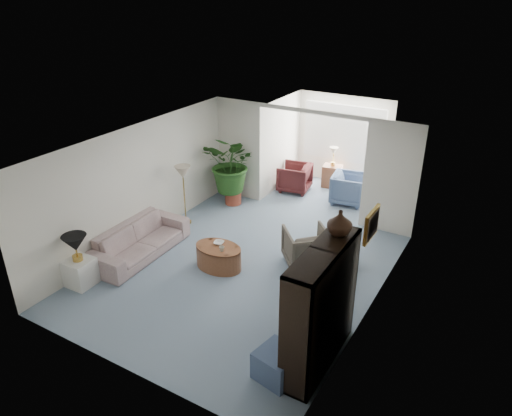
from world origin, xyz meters
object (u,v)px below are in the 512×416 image
Objects in this scene: coffee_bowl at (219,243)px; ottoman at (277,364)px; table_lamp at (75,243)px; sofa at (140,240)px; sunroom_chair_maroon at (295,178)px; wingback_chair at (306,247)px; side_table_dark at (345,253)px; floor_lamp at (183,172)px; cabinet_urn at (340,223)px; sunroom_chair_blue at (349,189)px; coffee_table at (219,257)px; entertainment_cabinet at (321,308)px; plant_pot at (233,198)px; sunroom_table at (332,176)px; coffee_cup at (222,249)px; end_table at (80,272)px; framed_picture at (372,225)px.

ottoman is (2.37, -2.04, -0.26)m from coffee_bowl.
sofa is at bearing 81.57° from table_lamp.
sofa is 4.69m from sunroom_chair_maroon.
table_lamp is at bearing -2.02° from wingback_chair.
wingback_chair is (3.04, 1.38, 0.05)m from sofa.
coffee_bowl is 0.33× the size of side_table_dark.
floor_lamp reaches higher than sofa.
sunroom_chair_blue is (-1.57, 4.96, -1.67)m from cabinet_urn.
ottoman is at bearing 65.36° from wingback_chair.
side_table_dark is (2.10, 1.27, 0.07)m from coffee_table.
floor_lamp is 1.85× the size of coffee_bowl.
table_lamp is 5.00m from side_table_dark.
entertainment_cabinet reaches higher than sunroom_chair_blue.
sunroom_chair_blue is at bearing 31.57° from plant_pot.
ottoman is 0.91× the size of sunroom_table.
ottoman is (0.22, -3.22, -0.08)m from side_table_dark.
cabinet_urn is (2.52, -0.75, 1.55)m from coffee_cup.
floor_lamp is at bearing -33.27° from sunroom_chair_maroon.
sofa is at bearing 174.11° from cabinet_urn.
entertainment_cabinet is (4.51, 0.41, 0.07)m from table_lamp.
sofa is at bearing -166.14° from coffee_table.
sunroom_chair_maroon is at bearing 97.39° from coffee_cup.
sunroom_chair_blue is at bearing 46.28° from floor_lamp.
sofa is at bearing 81.57° from end_table.
sunroom_table is at bearing 115.92° from side_table_dark.
entertainment_cabinet is (2.52, -1.25, 0.43)m from coffee_cup.
side_table_dark is 0.74× the size of sunroom_chair_maroon.
table_lamp is at bearing -136.35° from coffee_table.
coffee_table is at bearing 155.79° from sunroom_chair_blue.
coffee_cup is 0.26× the size of plant_pot.
coffee_bowl is 2.45m from side_table_dark.
wingback_chair is 3.15m from sunroom_chair_blue.
plant_pot is at bearing 135.46° from entertainment_cabinet.
sunroom_table is (2.07, 3.69, -0.95)m from floor_lamp.
end_table reaches higher than plant_pot.
framed_picture is 0.93m from cabinet_urn.
plant_pot is at bearing 83.58° from table_lamp.
plant_pot is (-4.02, 3.96, -0.77)m from entertainment_cabinet.
sunroom_chair_maroon is at bearing 131.29° from side_table_dark.
plant_pot is (-4.25, 2.63, -1.54)m from framed_picture.
sunroom_table is (-1.96, 6.81, 0.08)m from ottoman.
table_lamp reaches higher than plant_pot.
sofa is at bearing -162.39° from coffee_bowl.
entertainment_cabinet is (1.27, -2.32, 0.56)m from wingback_chair.
side_table_dark reaches higher than coffee_cup.
coffee_bowl is at bearing 151.97° from entertainment_cabinet.
ottoman is (4.16, -0.19, -0.65)m from table_lamp.
coffee_cup is (-2.75, -0.08, -1.20)m from framed_picture.
cabinet_urn is at bearing -105.54° from framed_picture.
coffee_cup is (1.79, 0.30, 0.17)m from sofa.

